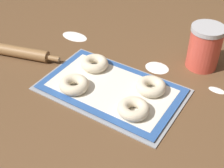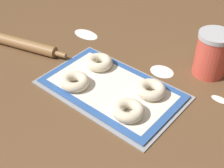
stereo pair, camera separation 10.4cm
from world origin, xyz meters
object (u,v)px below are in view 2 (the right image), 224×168
Objects in this scene: bagel_front_right at (128,110)px; rolling_pin at (17,43)px; flour_canister at (212,54)px; baking_tray at (112,90)px; bagel_front_left at (75,82)px; bagel_back_right at (151,90)px; bagel_back_left at (99,62)px.

bagel_front_right is 0.59m from rolling_pin.
rolling_pin is (-0.67, -0.34, -0.06)m from flour_canister.
bagel_front_left is (-0.10, -0.07, 0.02)m from baking_tray.
flour_canister is (0.31, 0.37, 0.05)m from bagel_front_left.
bagel_front_left is at bearing -129.58° from flour_canister.
flour_canister is (0.09, 0.24, 0.05)m from bagel_back_right.
bagel_front_right is at bearing -28.98° from bagel_back_left.
bagel_front_right is 0.61× the size of flour_canister.
bagel_front_right is at bearing -88.44° from bagel_back_right.
bagel_front_left is at bearing -149.59° from bagel_back_right.
bagel_front_right is 0.12m from bagel_back_right.
baking_tray is at bearing 4.55° from rolling_pin.
baking_tray is at bearing -29.27° from bagel_back_left.
flour_canister is 0.37× the size of rolling_pin.
flour_canister is 0.75m from rolling_pin.
bagel_back_right is 0.59m from rolling_pin.
rolling_pin is (-0.36, 0.03, -0.01)m from bagel_front_left.
flour_canister is at bearing 50.42° from bagel_front_left.
bagel_front_left is 1.00× the size of bagel_front_right.
baking_tray is 4.81× the size of bagel_back_right.
bagel_front_left is 1.00× the size of bagel_back_left.
bagel_back_right is at bearing -109.71° from flour_canister.
bagel_front_left is 0.22× the size of rolling_pin.
rolling_pin is (-0.35, -0.10, -0.01)m from bagel_back_left.
bagel_front_left is 0.22m from bagel_front_right.
bagel_front_left reaches higher than rolling_pin.
bagel_front_left is 0.14m from bagel_back_left.
flour_canister is at bearing 77.16° from bagel_front_right.
bagel_back_right is at bearing 9.31° from rolling_pin.
bagel_back_left is at bearing 16.31° from rolling_pin.
flour_canister reaches higher than bagel_back_right.
bagel_front_left is at bearing -5.32° from rolling_pin.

